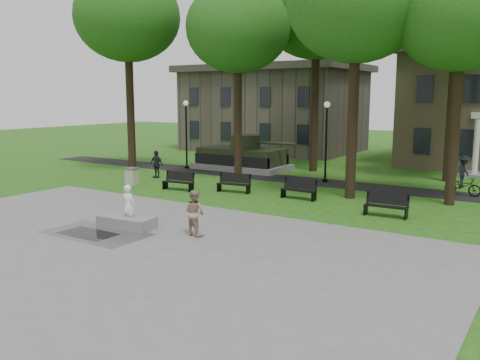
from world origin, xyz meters
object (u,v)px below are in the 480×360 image
Objects in this scene: concrete_block at (127,222)px; cyclist at (463,179)px; skateboarder at (129,206)px; park_bench_0 at (179,181)px; friend_watching at (194,213)px; trash_bin at (132,176)px.

concrete_block is 1.07× the size of cyclist.
skateboarder reaches higher than concrete_block.
park_bench_0 is at bearing 115.65° from concrete_block.
friend_watching is (2.85, 0.58, 0.62)m from concrete_block.
friend_watching reaches higher than concrete_block.
park_bench_0 is (-6.37, 6.76, -0.34)m from friend_watching.
cyclist reaches higher than concrete_block.
cyclist is (9.60, 14.14, 0.60)m from concrete_block.
friend_watching is 0.92× the size of park_bench_0.
cyclist is 1.12× the size of park_bench_0.
skateboarder is 10.01m from trash_bin.
concrete_block is at bearing 156.46° from cyclist.
cyclist is 17.96m from trash_bin.
trash_bin reaches higher than concrete_block.
friend_watching is at bearing -51.87° from park_bench_0.
friend_watching is at bearing 11.55° from concrete_block.
friend_watching reaches higher than park_bench_0.
concrete_block is at bearing -46.16° from trash_bin.
cyclist reaches higher than skateboarder.
cyclist is at bearing -125.55° from skateboarder.
cyclist is at bearing 22.48° from trash_bin.
friend_watching is 15.15m from cyclist.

